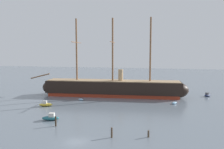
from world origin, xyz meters
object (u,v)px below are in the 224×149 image
motorboat_far_right (207,95)px  mooring_piling_nearest (148,134)px  motorboat_mid_left (46,104)px  mooring_piling_right_pair (56,121)px  dinghy_alongside_bow (81,99)px  motorboat_foreground_left (51,118)px  mooring_piling_left_pair (112,133)px  dinghy_far_left (65,89)px  tall_ship (113,88)px  dinghy_alongside_stern (174,103)px

motorboat_far_right → mooring_piling_nearest: (-18.98, -47.80, 0.17)m
motorboat_mid_left → mooring_piling_right_pair: 21.18m
motorboat_far_right → dinghy_alongside_bow: bearing=-158.7°
mooring_piling_right_pair → motorboat_far_right: bearing=48.5°
motorboat_foreground_left → mooring_piling_left_pair: size_ratio=2.28×
motorboat_foreground_left → mooring_piling_right_pair: mooring_piling_right_pair is taller
mooring_piling_nearest → motorboat_mid_left: bearing=150.1°
dinghy_alongside_bow → dinghy_far_left: bearing=126.6°
motorboat_foreground_left → mooring_piling_right_pair: size_ratio=2.00×
tall_ship → dinghy_alongside_bow: size_ratio=23.44×
dinghy_alongside_stern → motorboat_far_right: motorboat_far_right is taller
dinghy_alongside_stern → mooring_piling_right_pair: bearing=-132.7°
mooring_piling_right_pair → mooring_piling_left_pair: bearing=-15.4°
motorboat_mid_left → mooring_piling_right_pair: mooring_piling_right_pair is taller
motorboat_mid_left → motorboat_far_right: bearing=28.4°
dinghy_far_left → motorboat_far_right: (60.15, -3.00, 0.21)m
motorboat_mid_left → mooring_piling_nearest: motorboat_mid_left is taller
motorboat_far_right → mooring_piling_left_pair: bearing=-117.8°
motorboat_far_right → mooring_piling_nearest: bearing=-111.7°
motorboat_mid_left → dinghy_alongside_bow: motorboat_mid_left is taller
mooring_piling_left_pair → mooring_piling_right_pair: size_ratio=0.88×
dinghy_far_left → mooring_piling_right_pair: mooring_piling_right_pair is taller
motorboat_mid_left → dinghy_alongside_stern: 41.80m
tall_ship → mooring_piling_right_pair: size_ratio=26.54×
motorboat_foreground_left → mooring_piling_nearest: bearing=-14.0°
tall_ship → dinghy_far_left: size_ratio=21.45×
motorboat_foreground_left → mooring_piling_left_pair: 19.36m
dinghy_alongside_bow → motorboat_foreground_left: bearing=-87.3°
motorboat_foreground_left → mooring_piling_left_pair: bearing=-24.3°
dinghy_far_left → mooring_piling_nearest: (41.17, -50.80, 0.38)m
tall_ship → mooring_piling_left_pair: bearing=-77.3°
motorboat_mid_left → dinghy_alongside_bow: 13.34m
tall_ship → dinghy_far_left: 26.89m
mooring_piling_nearest → mooring_piling_left_pair: mooring_piling_left_pair is taller
dinghy_alongside_bow → motorboat_far_right: bearing=21.3°
dinghy_alongside_bow → motorboat_far_right: motorboat_far_right is taller
dinghy_far_left → mooring_piling_right_pair: 52.58m
motorboat_mid_left → mooring_piling_left_pair: bearing=-38.7°
dinghy_far_left → mooring_piling_nearest: bearing=-51.0°
mooring_piling_left_pair → tall_ship: bearing=102.7°
motorboat_foreground_left → motorboat_mid_left: 15.88m
dinghy_alongside_stern → motorboat_far_right: size_ratio=0.75×
tall_ship → mooring_piling_nearest: size_ratio=43.72×
motorboat_far_right → mooring_piling_right_pair: bearing=-131.5°
tall_ship → motorboat_foreground_left: bearing=-103.5°
motorboat_foreground_left → mooring_piling_right_pair: bearing=-50.0°
motorboat_foreground_left → dinghy_alongside_stern: 40.38m
mooring_piling_nearest → motorboat_foreground_left: bearing=166.0°
motorboat_mid_left → dinghy_far_left: (-7.54, 31.43, -0.28)m
mooring_piling_nearest → mooring_piling_left_pair: size_ratio=0.69×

